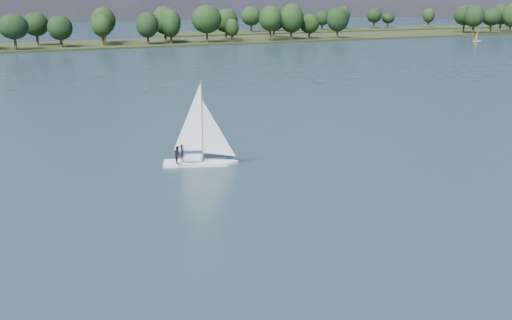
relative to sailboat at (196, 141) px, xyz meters
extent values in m
plane|color=#233342|center=(8.87, 51.99, -2.55)|extent=(700.00, 700.00, 0.00)
cube|color=black|center=(8.87, 163.99, -2.55)|extent=(660.00, 40.00, 1.50)
cube|color=black|center=(168.87, 211.99, -2.55)|extent=(220.00, 30.00, 1.40)
cube|color=silver|center=(0.10, 0.01, -2.55)|extent=(7.18, 4.25, 0.82)
cube|color=silver|center=(0.10, 0.01, -1.73)|extent=(2.34, 1.86, 0.51)
cylinder|color=#AAAAB1|center=(0.10, 0.01, 2.09)|extent=(0.12, 0.12, 8.17)
imported|color=black|center=(-1.44, 0.14, -1.12)|extent=(0.49, 0.68, 1.76)
imported|color=black|center=(-2.07, -0.34, -1.12)|extent=(0.83, 0.98, 1.76)
cube|color=silver|center=(166.14, 118.39, -2.55)|extent=(2.89, 1.29, 0.45)
cylinder|color=silver|center=(166.14, 118.39, -0.29)|extent=(0.08, 0.08, 4.03)
camera|label=1|loc=(-19.57, -53.25, 13.91)|focal=40.00mm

